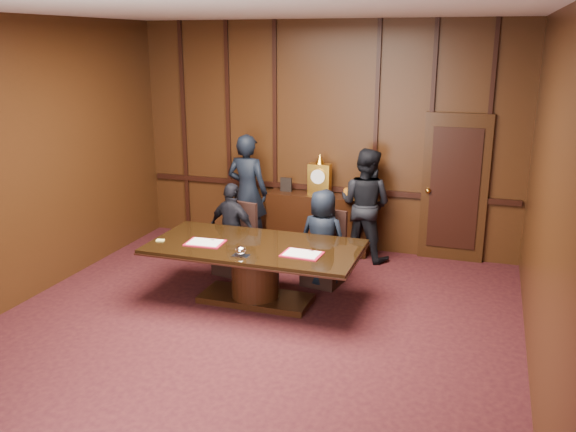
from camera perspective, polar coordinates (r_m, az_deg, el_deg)
The scene contains 13 objects.
room at distance 6.35m, azimuth -3.99°, elevation 2.72°, with size 7.00×7.04×3.50m.
sideboard at distance 9.55m, azimuth 2.93°, elevation -0.38°, with size 1.60×0.45×1.54m.
conference_table at distance 7.63m, azimuth -3.09°, elevation -4.47°, with size 2.62×1.32×0.76m.
folder_left at distance 7.65m, azimuth -7.77°, elevation -2.49°, with size 0.48×0.36×0.02m.
folder_right at distance 7.19m, azimuth 1.32°, elevation -3.57°, with size 0.48×0.35×0.02m.
inkstand at distance 7.14m, azimuth -4.45°, elevation -3.38°, with size 0.20×0.14×0.12m.
notepad at distance 7.84m, azimuth -11.86°, elevation -2.24°, with size 0.10×0.07×0.01m, color #ECDE73.
chair_left at distance 8.70m, azimuth -4.91°, elevation -3.41°, with size 0.57×0.57×0.99m.
chair_right at distance 8.29m, azimuth 3.39°, elevation -4.36°, with size 0.55×0.55×0.99m.
signatory_left at distance 8.52m, azimuth -5.20°, elevation -1.25°, with size 0.77×0.32×1.32m, color black.
signatory_right at distance 8.10m, azimuth 3.26°, elevation -2.10°, with size 0.65×0.42×1.32m, color black.
witness_left at distance 9.54m, azimuth -3.82°, elevation 2.25°, with size 0.66×0.44×1.82m, color black.
witness_right at distance 9.13m, azimuth 7.24°, elevation 1.09°, with size 0.82×0.64×1.69m, color black.
Camera 1 is at (2.44, -5.57, 3.19)m, focal length 38.00 mm.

